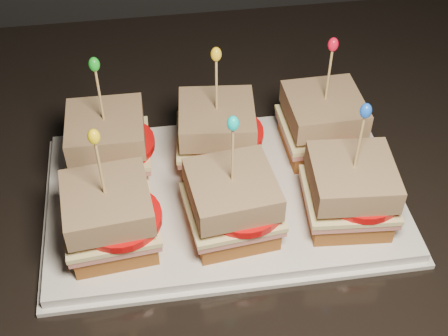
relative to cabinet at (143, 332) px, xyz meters
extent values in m
cube|color=black|center=(0.00, 0.00, 0.00)|extent=(2.32, 0.63, 0.84)
cube|color=black|center=(0.00, 0.00, 0.44)|extent=(2.36, 0.67, 0.03)
cube|color=white|center=(0.13, -0.12, 0.46)|extent=(0.41, 0.25, 0.02)
cube|color=white|center=(0.13, -0.12, 0.46)|extent=(0.42, 0.27, 0.01)
cube|color=brown|center=(0.00, -0.06, 0.48)|extent=(0.09, 0.09, 0.02)
cube|color=#BB5F54|center=(0.00, -0.06, 0.50)|extent=(0.10, 0.09, 0.01)
cube|color=#F2E298|center=(0.00, -0.06, 0.51)|extent=(0.10, 0.09, 0.01)
cylinder|color=red|center=(0.01, -0.06, 0.51)|extent=(0.09, 0.09, 0.01)
cube|color=#50270F|center=(0.00, -0.06, 0.53)|extent=(0.09, 0.09, 0.03)
cylinder|color=tan|center=(0.00, -0.06, 0.58)|extent=(0.00, 0.00, 0.09)
ellipsoid|color=green|center=(0.00, -0.06, 0.62)|extent=(0.01, 0.01, 0.02)
cube|color=brown|center=(0.13, -0.06, 0.48)|extent=(0.09, 0.09, 0.02)
cube|color=#BB5F54|center=(0.13, -0.06, 0.50)|extent=(0.10, 0.10, 0.01)
cube|color=#F2E298|center=(0.13, -0.06, 0.51)|extent=(0.11, 0.10, 0.01)
cylinder|color=red|center=(0.14, -0.06, 0.51)|extent=(0.09, 0.09, 0.01)
cube|color=#50270F|center=(0.13, -0.06, 0.53)|extent=(0.10, 0.10, 0.03)
cylinder|color=tan|center=(0.13, -0.06, 0.58)|extent=(0.00, 0.00, 0.09)
ellipsoid|color=yellow|center=(0.13, -0.06, 0.62)|extent=(0.01, 0.01, 0.02)
cube|color=brown|center=(0.26, -0.06, 0.48)|extent=(0.09, 0.09, 0.02)
cube|color=#BB5F54|center=(0.26, -0.06, 0.50)|extent=(0.10, 0.09, 0.01)
cube|color=#F2E298|center=(0.26, -0.06, 0.51)|extent=(0.10, 0.10, 0.01)
cylinder|color=red|center=(0.27, -0.06, 0.51)|extent=(0.09, 0.09, 0.01)
cube|color=#50270F|center=(0.26, -0.06, 0.53)|extent=(0.09, 0.09, 0.03)
cylinder|color=tan|center=(0.26, -0.06, 0.58)|extent=(0.00, 0.00, 0.09)
ellipsoid|color=red|center=(0.26, -0.06, 0.62)|extent=(0.01, 0.01, 0.02)
cube|color=brown|center=(0.00, -0.17, 0.48)|extent=(0.09, 0.09, 0.02)
cube|color=#BB5F54|center=(0.00, -0.17, 0.50)|extent=(0.10, 0.10, 0.01)
cube|color=#F2E298|center=(0.00, -0.17, 0.51)|extent=(0.11, 0.10, 0.01)
cylinder|color=red|center=(0.01, -0.18, 0.51)|extent=(0.09, 0.09, 0.01)
cube|color=#50270F|center=(0.00, -0.17, 0.53)|extent=(0.10, 0.10, 0.03)
cylinder|color=tan|center=(0.00, -0.17, 0.58)|extent=(0.00, 0.00, 0.09)
ellipsoid|color=yellow|center=(0.00, -0.17, 0.62)|extent=(0.01, 0.01, 0.02)
cube|color=brown|center=(0.13, -0.17, 0.48)|extent=(0.10, 0.10, 0.02)
cube|color=#BB5F54|center=(0.13, -0.17, 0.50)|extent=(0.10, 0.10, 0.01)
cube|color=#F2E298|center=(0.13, -0.17, 0.51)|extent=(0.11, 0.10, 0.01)
cylinder|color=red|center=(0.14, -0.18, 0.51)|extent=(0.09, 0.09, 0.01)
cube|color=#50270F|center=(0.13, -0.17, 0.53)|extent=(0.10, 0.10, 0.03)
cylinder|color=tan|center=(0.13, -0.17, 0.58)|extent=(0.00, 0.00, 0.09)
ellipsoid|color=#06CACB|center=(0.13, -0.17, 0.62)|extent=(0.01, 0.01, 0.02)
cube|color=brown|center=(0.26, -0.17, 0.48)|extent=(0.09, 0.09, 0.02)
cube|color=#BB5F54|center=(0.26, -0.17, 0.50)|extent=(0.10, 0.10, 0.01)
cube|color=#F2E298|center=(0.26, -0.17, 0.51)|extent=(0.10, 0.10, 0.01)
cylinder|color=red|center=(0.27, -0.18, 0.51)|extent=(0.09, 0.09, 0.01)
cube|color=#50270F|center=(0.26, -0.17, 0.53)|extent=(0.10, 0.10, 0.03)
cylinder|color=tan|center=(0.26, -0.17, 0.58)|extent=(0.00, 0.00, 0.09)
ellipsoid|color=blue|center=(0.26, -0.17, 0.62)|extent=(0.01, 0.01, 0.02)
camera|label=1|loc=(0.06, -0.62, 1.00)|focal=50.00mm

